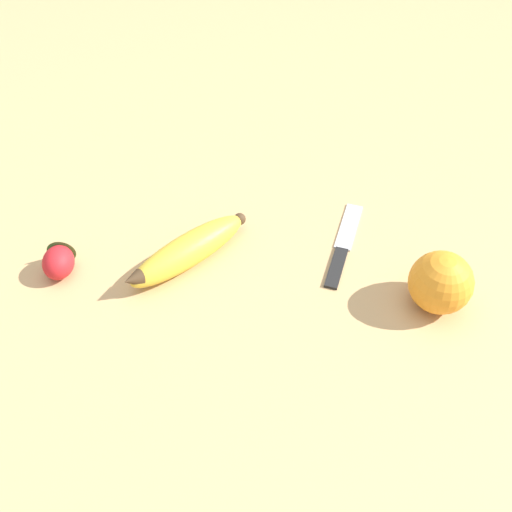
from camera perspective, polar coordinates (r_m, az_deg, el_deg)
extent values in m
plane|color=tan|center=(0.72, 0.14, -4.33)|extent=(3.00, 3.00, 0.00)
ellipsoid|color=gold|center=(0.75, -6.43, 0.56)|extent=(0.07, 0.18, 0.04)
cone|color=#47331E|center=(0.72, -11.71, -2.24)|extent=(0.03, 0.03, 0.03)
sphere|color=#47331E|center=(0.79, -1.56, 3.54)|extent=(0.02, 0.02, 0.02)
sphere|color=orange|center=(0.72, 17.19, -2.43)|extent=(0.07, 0.07, 0.07)
ellipsoid|color=red|center=(0.77, -18.30, -0.58)|extent=(0.06, 0.06, 0.04)
cone|color=#3D8438|center=(0.79, -17.96, 0.63)|extent=(0.03, 0.04, 0.04)
cube|color=silver|center=(0.81, 8.84, 2.83)|extent=(0.08, 0.08, 0.00)
cube|color=black|center=(0.76, 7.68, -1.01)|extent=(0.06, 0.06, 0.01)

